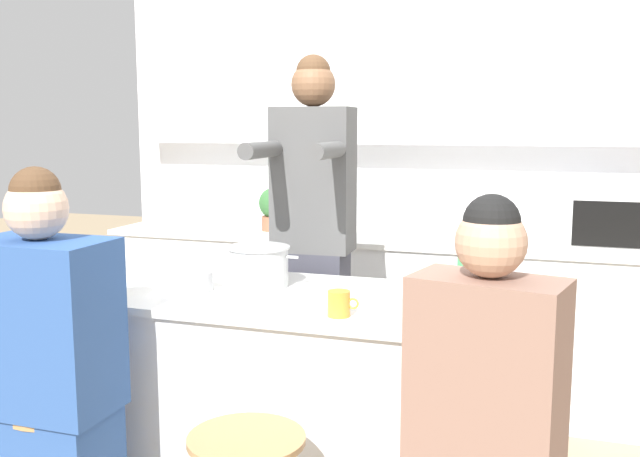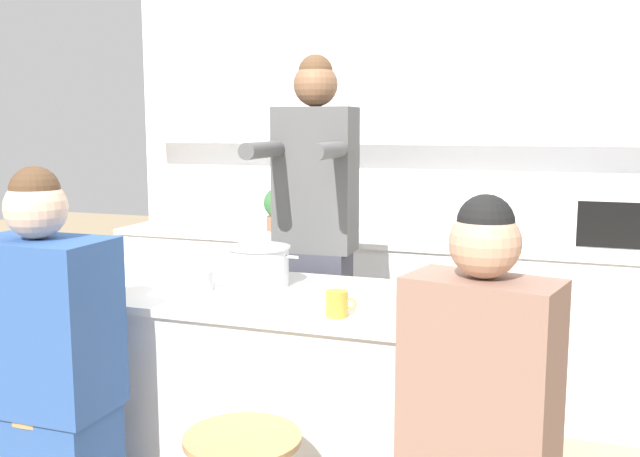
# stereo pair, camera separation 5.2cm
# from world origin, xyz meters

# --- Properties ---
(wall_back) EXTENTS (3.67, 0.22, 2.70)m
(wall_back) POSITION_xyz_m (0.00, 1.68, 1.54)
(wall_back) COLOR white
(wall_back) RESTS_ON ground_plane
(back_counter) EXTENTS (3.40, 0.59, 0.94)m
(back_counter) POSITION_xyz_m (0.00, 1.40, 0.47)
(back_counter) COLOR silver
(back_counter) RESTS_ON ground_plane
(kitchen_island) EXTENTS (1.77, 0.77, 0.92)m
(kitchen_island) POSITION_xyz_m (0.00, 0.00, 0.46)
(kitchen_island) COLOR black
(kitchen_island) RESTS_ON ground_plane
(person_cooking) EXTENTS (0.39, 0.60, 1.88)m
(person_cooking) POSITION_xyz_m (-0.20, 0.57, 0.95)
(person_cooking) COLOR #383842
(person_cooking) RESTS_ON ground_plane
(person_wrapped_blanket) EXTENTS (0.46, 0.29, 1.43)m
(person_wrapped_blanket) POSITION_xyz_m (-0.72, -0.65, 0.68)
(person_wrapped_blanket) COLOR #2D5193
(person_wrapped_blanket) RESTS_ON ground_plane
(cooking_pot) EXTENTS (0.34, 0.25, 0.16)m
(cooking_pot) POSITION_xyz_m (-0.26, 0.09, 1.00)
(cooking_pot) COLOR #B7BABC
(cooking_pot) RESTS_ON kitchen_island
(fruit_bowl) EXTENTS (0.19, 0.19, 0.08)m
(fruit_bowl) POSITION_xyz_m (-0.50, -0.07, 0.95)
(fruit_bowl) COLOR #B7BABC
(fruit_bowl) RESTS_ON kitchen_island
(mixing_bowl_steel) EXTENTS (0.24, 0.24, 0.07)m
(mixing_bowl_steel) POSITION_xyz_m (0.33, -0.08, 0.95)
(mixing_bowl_steel) COLOR #B7BABC
(mixing_bowl_steel) RESTS_ON kitchen_island
(coffee_cup_near) EXTENTS (0.11, 0.08, 0.09)m
(coffee_cup_near) POSITION_xyz_m (0.18, -0.25, 0.96)
(coffee_cup_near) COLOR orange
(coffee_cup_near) RESTS_ON kitchen_island
(coffee_cup_far) EXTENTS (0.11, 0.08, 0.09)m
(coffee_cup_far) POSITION_xyz_m (0.57, -0.21, 0.96)
(coffee_cup_far) COLOR #DB4C51
(coffee_cup_far) RESTS_ON kitchen_island
(banana_bunch) EXTENTS (0.16, 0.11, 0.05)m
(banana_bunch) POSITION_xyz_m (-0.75, -0.26, 0.94)
(banana_bunch) COLOR yellow
(banana_bunch) RESTS_ON kitchen_island
(juice_carton) EXTENTS (0.08, 0.08, 0.17)m
(juice_carton) POSITION_xyz_m (0.55, 0.25, 1.00)
(juice_carton) COLOR #38844C
(juice_carton) RESTS_ON kitchen_island
(microwave) EXTENTS (0.52, 0.37, 0.30)m
(microwave) POSITION_xyz_m (1.15, 1.37, 1.08)
(microwave) COLOR white
(microwave) RESTS_ON back_counter
(potted_plant) EXTENTS (0.19, 0.19, 0.26)m
(potted_plant) POSITION_xyz_m (-0.73, 1.40, 1.07)
(potted_plant) COLOR #93563D
(potted_plant) RESTS_ON back_counter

